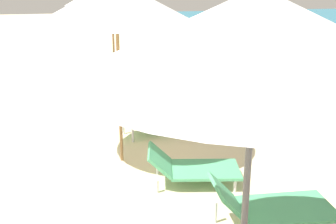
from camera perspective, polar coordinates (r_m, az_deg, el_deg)
name	(u,v)px	position (r m, az deg, el deg)	size (l,w,h in m)	color
umbrella_second	(256,33)	(2.72, 12.11, 10.58)	(2.47, 2.47, 2.77)	#4C4C51
lounger_second_shoreside	(269,206)	(4.87, 13.84, -12.51)	(1.44, 0.80, 0.65)	#4CA572
umbrella_third	(116,2)	(6.11, -7.17, 14.84)	(2.38, 2.38, 2.82)	olive
lounger_third_shoreside	(152,118)	(7.69, -2.23, -0.78)	(1.37, 0.84, 0.60)	#4CA572
lounger_third_inland	(192,167)	(5.86, 3.27, -7.58)	(1.40, 0.93, 0.52)	#4CA572
lounger_farthest_shoreside	(146,72)	(11.76, -3.08, 5.56)	(1.50, 0.93, 0.56)	yellow
lounger_farthest_inland	(141,91)	(9.52, -3.77, 2.96)	(1.31, 0.85, 0.62)	blue
person_walking_mid	(277,81)	(7.64, 14.76, 4.13)	(0.42, 0.40, 1.69)	#3F9972
cooler_box	(167,63)	(13.62, -0.12, 6.83)	(0.62, 0.49, 0.36)	#338C59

